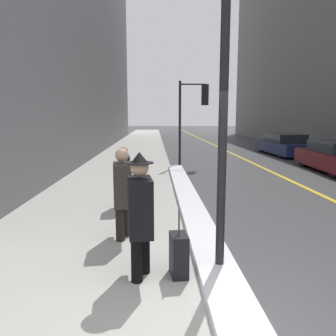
% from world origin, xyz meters
% --- Properties ---
extents(ground_plane, '(160.00, 160.00, 0.00)m').
position_xyz_m(ground_plane, '(0.00, 0.00, 0.00)').
color(ground_plane, '#38383A').
extents(sidewalk_slab, '(4.00, 80.00, 0.01)m').
position_xyz_m(sidewalk_slab, '(-2.00, 15.00, 0.01)').
color(sidewalk_slab, '#B2AFA8').
rests_on(sidewalk_slab, ground).
extents(road_centre_stripe, '(0.16, 80.00, 0.00)m').
position_xyz_m(road_centre_stripe, '(4.00, 15.00, 0.00)').
color(road_centre_stripe, gold).
rests_on(road_centre_stripe, ground).
extents(snow_bank_curb, '(0.57, 11.39, 0.14)m').
position_xyz_m(snow_bank_curb, '(0.17, 4.99, 0.07)').
color(snow_bank_curb, white).
rests_on(snow_bank_curb, ground).
extents(lamp_post, '(0.28, 0.28, 5.24)m').
position_xyz_m(lamp_post, '(0.21, 1.11, 3.11)').
color(lamp_post, black).
rests_on(lamp_post, ground).
extents(traffic_light_near, '(1.31, 0.32, 3.75)m').
position_xyz_m(traffic_light_near, '(1.11, 11.43, 2.71)').
color(traffic_light_near, black).
rests_on(traffic_light_near, ground).
extents(pedestrian_in_fedora, '(0.37, 0.76, 1.73)m').
position_xyz_m(pedestrian_in_fedora, '(-0.89, 1.01, 0.94)').
color(pedestrian_in_fedora, black).
rests_on(pedestrian_in_fedora, ground).
extents(pedestrian_with_shoulder_bag, '(0.37, 0.76, 1.64)m').
position_xyz_m(pedestrian_with_shoulder_bag, '(-1.27, 2.49, 0.91)').
color(pedestrian_with_shoulder_bag, black).
rests_on(pedestrian_with_shoulder_bag, ground).
extents(pedestrian_in_glasses, '(0.33, 0.51, 1.47)m').
position_xyz_m(pedestrian_in_glasses, '(-1.43, 4.56, 0.82)').
color(pedestrian_in_glasses, black).
rests_on(pedestrian_in_glasses, ground).
extents(parked_car_navy, '(1.86, 4.88, 1.24)m').
position_xyz_m(parked_car_navy, '(6.79, 15.48, 0.59)').
color(parked_car_navy, navy).
rests_on(parked_car_navy, ground).
extents(rolling_suitcase, '(0.26, 0.38, 0.95)m').
position_xyz_m(rolling_suitcase, '(-0.37, 1.03, 0.30)').
color(rolling_suitcase, black).
rests_on(rolling_suitcase, ground).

